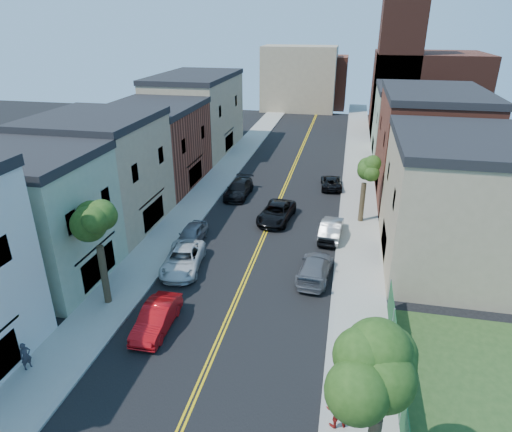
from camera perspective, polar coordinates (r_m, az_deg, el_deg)
The scene contains 29 objects.
sidewalk_left at distance 52.08m, azimuth -4.53°, elevation 5.31°, with size 3.20×100.00×0.15m, color gray.
sidewalk_right at distance 50.16m, azimuth 13.13°, elevation 4.01°, with size 3.20×100.00×0.15m, color gray.
curb_left at distance 51.63m, azimuth -2.66°, elevation 5.19°, with size 0.30×100.00×0.15m, color gray.
curb_right at distance 50.13m, azimuth 11.13°, elevation 4.18°, with size 0.30×100.00×0.15m, color gray.
bldg_left_palegrn at distance 33.24m, azimuth -26.80°, elevation -0.67°, with size 9.00×8.00×8.50m, color gray.
bldg_left_tan_near at distance 39.99m, azimuth -19.26°, elevation 4.89°, with size 9.00×10.00×9.00m, color #998466.
bldg_left_brick at distance 49.44m, azimuth -12.87°, elevation 8.52°, with size 9.00×12.00×8.00m, color brown.
bldg_left_tan_far at distance 61.92m, azimuth -7.63°, elevation 12.66°, with size 9.00×16.00×9.50m, color #998466.
bldg_right_tan at distance 34.48m, azimuth 24.06°, elevation 1.14°, with size 9.00×12.00×9.00m, color #998466.
bldg_right_brick at distance 47.44m, azimuth 21.13°, elevation 8.13°, with size 9.00×14.00×10.00m, color brown.
bldg_right_palegrn at distance 61.10m, azimuth 19.27°, elevation 10.93°, with size 9.00×12.00×8.50m, color gray.
church at distance 75.66m, azimuth 20.19°, elevation 15.41°, with size 16.20×14.20×22.60m.
backdrop_left at distance 90.52m, azimuth 5.52°, elevation 17.08°, with size 14.00×8.00×12.00m, color #998466.
backdrop_center at distance 94.24m, azimuth 8.31°, elevation 16.61°, with size 10.00×8.00×10.00m, color brown.
fence_right at distance 23.14m, azimuth 17.86°, elevation -19.71°, with size 0.04×15.00×1.90m, color #143F1E.
tree_left_mid at distance 27.46m, azimuth -20.03°, elevation 0.92°, with size 5.20×5.20×9.29m.
tree_right_corner at distance 14.78m, azimuth 16.46°, elevation -16.42°, with size 5.80×5.80×10.35m.
tree_right_far at distance 38.92m, azimuth 13.99°, elevation 6.98°, with size 4.40×4.40×8.03m.
red_sedan at distance 27.12m, azimuth -12.60°, elevation -12.60°, with size 1.60×4.60×1.52m, color red.
white_pickup at distance 32.67m, azimuth -9.33°, elevation -5.49°, with size 2.54×5.50×1.53m, color silver.
grey_car_left at distance 36.29m, azimuth -8.26°, elevation -2.34°, with size 1.73×4.31×1.47m, color slate.
black_car_left at distance 45.46m, azimuth -2.20°, elevation 3.49°, with size 2.18×5.35×1.55m, color black.
grey_car_right at distance 31.48m, azimuth 7.55°, elevation -6.61°, with size 2.11×5.20×1.51m, color #55565C.
black_car_right at distance 36.81m, azimuth 9.39°, elevation -2.13°, with size 1.58×3.92×1.34m, color black.
silver_car_right at distance 37.33m, azimuth 9.63°, elevation -1.58°, with size 1.64×4.72×1.55m, color #97999E.
dark_car_right_far at distance 48.45m, azimuth 9.61°, elevation 4.30°, with size 2.10×4.56×1.27m, color black.
black_suv_lane at distance 39.85m, azimuth 2.63°, elevation 0.44°, with size 2.56×5.55×1.54m, color black.
pedestrian_left at distance 26.52m, azimuth -27.39°, elevation -15.63°, with size 0.56×0.37×1.53m, color #2A2A32.
pedestrian_right at distance 21.39m, azimuth 10.28°, elevation -23.03°, with size 0.96×0.75×1.97m, color #A11C18.
Camera 1 is at (6.19, -7.32, 16.65)m, focal length 31.25 mm.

